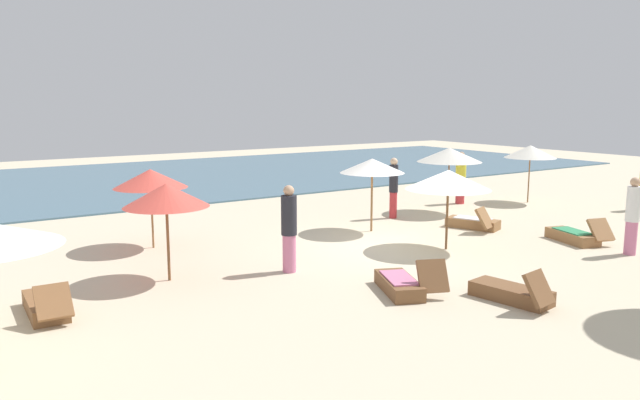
% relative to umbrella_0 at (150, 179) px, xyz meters
% --- Properties ---
extents(ground_plane, '(60.00, 60.00, 0.00)m').
position_rel_umbrella_0_xyz_m(ground_plane, '(5.19, -3.65, -1.79)').
color(ground_plane, beige).
extents(ocean_water, '(48.00, 16.00, 0.06)m').
position_rel_umbrella_0_xyz_m(ocean_water, '(5.19, 13.35, -1.76)').
color(ocean_water, '#476B7F').
rests_on(ocean_water, ground_plane).
extents(umbrella_0, '(1.85, 1.85, 2.03)m').
position_rel_umbrella_0_xyz_m(umbrella_0, '(0.00, 0.00, 0.00)').
color(umbrella_0, olive).
rests_on(umbrella_0, ground_plane).
extents(umbrella_1, '(2.14, 2.14, 2.18)m').
position_rel_umbrella_0_xyz_m(umbrella_1, '(9.85, -0.64, 0.15)').
color(umbrella_1, brown).
rests_on(umbrella_1, ground_plane).
extents(umbrella_2, '(1.77, 1.77, 2.05)m').
position_rel_umbrella_0_xyz_m(umbrella_2, '(-0.66, -3.00, 0.02)').
color(umbrella_2, brown).
rests_on(umbrella_2, ground_plane).
extents(umbrella_3, '(1.84, 1.84, 2.10)m').
position_rel_umbrella_0_xyz_m(umbrella_3, '(5.90, -1.52, 0.10)').
color(umbrella_3, olive).
rests_on(umbrella_3, ground_plane).
extents(umbrella_6, '(2.13, 2.13, 2.02)m').
position_rel_umbrella_0_xyz_m(umbrella_6, '(6.14, -4.27, -0.01)').
color(umbrella_6, brown).
rests_on(umbrella_6, ground_plane).
extents(umbrella_7, '(1.85, 1.85, 2.11)m').
position_rel_umbrella_0_xyz_m(umbrella_7, '(13.80, -0.79, 0.09)').
color(umbrella_7, brown).
rests_on(umbrella_7, ground_plane).
extents(lounger_0, '(1.03, 1.78, 0.70)m').
position_rel_umbrella_0_xyz_m(lounger_0, '(9.54, -5.61, -1.61)').
color(lounger_0, olive).
rests_on(lounger_0, ground_plane).
extents(lounger_1, '(0.84, 1.72, 0.73)m').
position_rel_umbrella_0_xyz_m(lounger_1, '(4.24, -7.90, -1.62)').
color(lounger_1, brown).
rests_on(lounger_1, ground_plane).
extents(lounger_2, '(1.18, 1.74, 0.74)m').
position_rel_umbrella_0_xyz_m(lounger_2, '(2.86, -6.34, -1.61)').
color(lounger_2, brown).
rests_on(lounger_2, ground_plane).
extents(lounger_3, '(1.14, 1.75, 0.73)m').
position_rel_umbrella_0_xyz_m(lounger_3, '(8.62, -2.91, -1.61)').
color(lounger_3, olive).
rests_on(lounger_3, ground_plane).
extents(lounger_4, '(0.64, 1.72, 0.67)m').
position_rel_umbrella_0_xyz_m(lounger_4, '(-3.19, -3.80, -1.62)').
color(lounger_4, brown).
rests_on(lounger_4, ground_plane).
extents(person_0, '(0.44, 0.44, 1.93)m').
position_rel_umbrella_0_xyz_m(person_0, '(1.77, -3.83, -0.81)').
color(person_0, '#D17299').
rests_on(person_0, ground_plane).
extents(person_1, '(0.48, 0.48, 1.89)m').
position_rel_umbrella_0_xyz_m(person_1, '(11.53, 0.42, -0.83)').
color(person_1, '#BF3338').
rests_on(person_1, ground_plane).
extents(person_2, '(0.31, 0.31, 1.93)m').
position_rel_umbrella_0_xyz_m(person_2, '(7.70, -0.35, -0.77)').
color(person_2, '#BF3338').
rests_on(person_2, ground_plane).
extents(person_4, '(0.44, 0.44, 1.91)m').
position_rel_umbrella_0_xyz_m(person_4, '(9.50, -7.14, -0.81)').
color(person_4, '#D17299').
rests_on(person_4, ground_plane).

